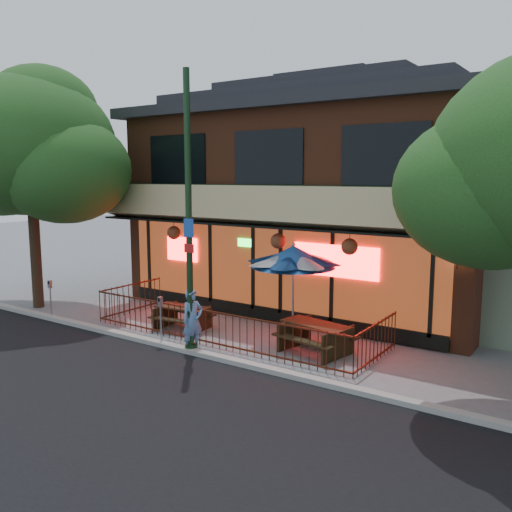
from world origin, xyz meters
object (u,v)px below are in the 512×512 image
(parking_meter_near, at_px, (161,312))
(parking_meter_far, at_px, (50,293))
(picnic_table_right, at_px, (316,333))
(pedestrian, at_px, (193,321))
(street_tree_left, at_px, (32,138))
(street_light, at_px, (189,229))
(patio_umbrella, at_px, (293,257))
(picnic_table_left, at_px, (182,314))

(parking_meter_near, bearing_deg, parking_meter_far, 180.00)
(parking_meter_far, bearing_deg, picnic_table_right, 11.57)
(pedestrian, bearing_deg, street_tree_left, 100.36)
(street_tree_left, bearing_deg, street_light, -6.04)
(street_tree_left, distance_m, parking_meter_far, 5.18)
(parking_meter_near, bearing_deg, street_tree_left, 173.01)
(patio_umbrella, xyz_separation_m, pedestrian, (-1.42, -2.62, -1.44))
(parking_meter_far, bearing_deg, patio_umbrella, 20.24)
(patio_umbrella, bearing_deg, picnic_table_right, -37.42)
(picnic_table_left, relative_size, pedestrian, 1.06)
(patio_umbrella, bearing_deg, picnic_table_left, -157.72)
(patio_umbrella, xyz_separation_m, parking_meter_far, (-7.24, -2.67, -1.42))
(parking_meter_near, bearing_deg, street_light, -0.14)
(patio_umbrella, distance_m, parking_meter_far, 7.84)
(street_tree_left, xyz_separation_m, pedestrian, (7.48, -0.74, -4.86))
(street_light, bearing_deg, picnic_table_right, 33.08)
(street_light, height_order, parking_meter_far, street_light)
(picnic_table_right, bearing_deg, street_light, -146.92)
(picnic_table_left, relative_size, parking_meter_near, 1.32)
(picnic_table_left, bearing_deg, pedestrian, -40.97)
(pedestrian, height_order, parking_meter_near, pedestrian)
(street_light, height_order, parking_meter_near, street_light)
(street_light, xyz_separation_m, picnic_table_right, (2.66, 1.73, -2.64))
(street_tree_left, height_order, picnic_table_left, street_tree_left)
(street_light, bearing_deg, parking_meter_far, 179.97)
(picnic_table_right, xyz_separation_m, pedestrian, (-2.65, -1.68, 0.31))
(picnic_table_left, bearing_deg, picnic_table_right, 4.04)
(street_light, relative_size, parking_meter_near, 5.37)
(picnic_table_right, height_order, pedestrian, pedestrian)
(street_tree_left, relative_size, parking_meter_near, 6.18)
(picnic_table_right, xyz_separation_m, patio_umbrella, (-1.22, 0.94, 1.75))
(parking_meter_far, bearing_deg, street_tree_left, 154.70)
(picnic_table_left, xyz_separation_m, parking_meter_near, (0.53, -1.43, 0.43))
(parking_meter_near, distance_m, parking_meter_far, 4.75)
(parking_meter_near, bearing_deg, pedestrian, 2.70)
(picnic_table_right, xyz_separation_m, parking_meter_far, (-8.46, -1.73, 0.33))
(picnic_table_right, height_order, parking_meter_near, parking_meter_near)
(street_light, distance_m, street_tree_left, 7.91)
(pedestrian, bearing_deg, picnic_table_left, 65.01)
(street_light, relative_size, parking_meter_far, 5.70)
(street_tree_left, xyz_separation_m, picnic_table_right, (10.12, 0.95, -5.17))
(picnic_table_right, xyz_separation_m, parking_meter_near, (-3.71, -1.73, 0.38))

